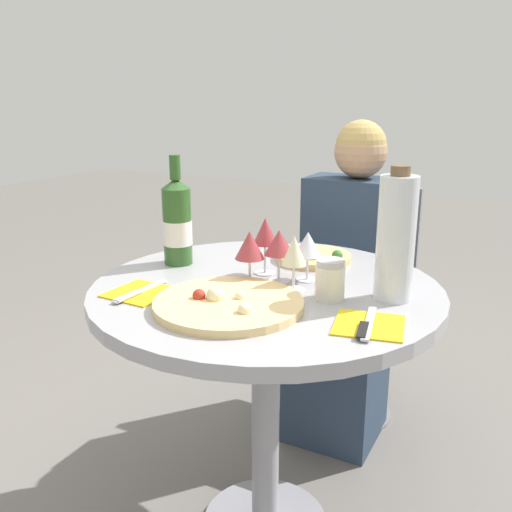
{
  "coord_description": "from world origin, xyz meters",
  "views": [
    {
      "loc": [
        0.64,
        -1.28,
        1.27
      ],
      "look_at": [
        0.01,
        -0.07,
        0.87
      ],
      "focal_mm": 40.0,
      "sensor_mm": 36.0,
      "label": 1
    }
  ],
  "objects_px": {
    "seated_diner": "(347,297)",
    "chair_behind_diner": "(358,307)",
    "dining_table": "(266,329)",
    "tall_carafe": "(396,238)",
    "wine_bottle": "(177,222)",
    "pizza_large": "(228,304)"
  },
  "relations": [
    {
      "from": "seated_diner",
      "to": "pizza_large",
      "type": "xyz_separation_m",
      "value": [
        -0.02,
        -0.83,
        0.26
      ]
    },
    {
      "from": "seated_diner",
      "to": "chair_behind_diner",
      "type": "bearing_deg",
      "value": -90.0
    },
    {
      "from": "chair_behind_diner",
      "to": "seated_diner",
      "type": "distance_m",
      "value": 0.16
    },
    {
      "from": "tall_carafe",
      "to": "dining_table",
      "type": "bearing_deg",
      "value": -170.36
    },
    {
      "from": "chair_behind_diner",
      "to": "pizza_large",
      "type": "height_order",
      "value": "chair_behind_diner"
    },
    {
      "from": "chair_behind_diner",
      "to": "pizza_large",
      "type": "relative_size",
      "value": 2.54
    },
    {
      "from": "pizza_large",
      "to": "dining_table",
      "type": "bearing_deg",
      "value": 87.62
    },
    {
      "from": "wine_bottle",
      "to": "tall_carafe",
      "type": "distance_m",
      "value": 0.64
    },
    {
      "from": "pizza_large",
      "to": "tall_carafe",
      "type": "bearing_deg",
      "value": 36.28
    },
    {
      "from": "pizza_large",
      "to": "seated_diner",
      "type": "bearing_deg",
      "value": 88.41
    },
    {
      "from": "chair_behind_diner",
      "to": "seated_diner",
      "type": "xyz_separation_m",
      "value": [
        -0.0,
        -0.14,
        0.09
      ]
    },
    {
      "from": "dining_table",
      "to": "tall_carafe",
      "type": "bearing_deg",
      "value": 9.64
    },
    {
      "from": "dining_table",
      "to": "chair_behind_diner",
      "type": "xyz_separation_m",
      "value": [
        0.02,
        0.79,
        -0.21
      ]
    },
    {
      "from": "seated_diner",
      "to": "wine_bottle",
      "type": "height_order",
      "value": "seated_diner"
    },
    {
      "from": "seated_diner",
      "to": "pizza_large",
      "type": "height_order",
      "value": "seated_diner"
    },
    {
      "from": "seated_diner",
      "to": "wine_bottle",
      "type": "relative_size",
      "value": 3.64
    },
    {
      "from": "dining_table",
      "to": "tall_carafe",
      "type": "height_order",
      "value": "tall_carafe"
    },
    {
      "from": "seated_diner",
      "to": "tall_carafe",
      "type": "relative_size",
      "value": 3.54
    },
    {
      "from": "dining_table",
      "to": "pizza_large",
      "type": "bearing_deg",
      "value": -92.38
    },
    {
      "from": "seated_diner",
      "to": "pizza_large",
      "type": "bearing_deg",
      "value": 88.41
    },
    {
      "from": "pizza_large",
      "to": "wine_bottle",
      "type": "height_order",
      "value": "wine_bottle"
    },
    {
      "from": "dining_table",
      "to": "wine_bottle",
      "type": "bearing_deg",
      "value": 169.64
    }
  ]
}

